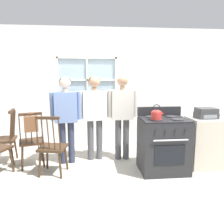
{
  "coord_description": "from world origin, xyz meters",
  "views": [
    {
      "loc": [
        -0.16,
        -3.65,
        1.64
      ],
      "look_at": [
        0.22,
        0.15,
        1.0
      ],
      "focal_mm": 35.0,
      "sensor_mm": 36.0,
      "label": 1
    }
  ],
  "objects_px": {
    "handbag": "(31,124)",
    "stereo": "(206,113)",
    "chair_center_cluster": "(5,139)",
    "kettle": "(156,114)",
    "stove": "(163,144)",
    "potted_plant": "(101,99)",
    "person_adult_right": "(122,109)",
    "person_elderly_left": "(66,112)",
    "side_counter": "(203,142)",
    "person_teen_center": "(95,109)",
    "chair_near_wall": "(52,148)",
    "chair_by_window": "(32,142)"
  },
  "relations": [
    {
      "from": "person_adult_right",
      "to": "potted_plant",
      "type": "bearing_deg",
      "value": 114.83
    },
    {
      "from": "handbag",
      "to": "stereo",
      "type": "distance_m",
      "value": 3.02
    },
    {
      "from": "chair_by_window",
      "to": "person_teen_center",
      "type": "relative_size",
      "value": 0.62
    },
    {
      "from": "chair_by_window",
      "to": "kettle",
      "type": "xyz_separation_m",
      "value": [
        2.13,
        -0.55,
        0.57
      ]
    },
    {
      "from": "person_teen_center",
      "to": "person_adult_right",
      "type": "xyz_separation_m",
      "value": [
        0.53,
        -0.04,
        0.01
      ]
    },
    {
      "from": "potted_plant",
      "to": "side_counter",
      "type": "distance_m",
      "value": 2.33
    },
    {
      "from": "kettle",
      "to": "handbag",
      "type": "bearing_deg",
      "value": 170.97
    },
    {
      "from": "chair_by_window",
      "to": "person_elderly_left",
      "type": "bearing_deg",
      "value": 170.77
    },
    {
      "from": "chair_by_window",
      "to": "chair_center_cluster",
      "type": "xyz_separation_m",
      "value": [
        -0.53,
        0.21,
        0.0
      ]
    },
    {
      "from": "chair_near_wall",
      "to": "potted_plant",
      "type": "height_order",
      "value": "potted_plant"
    },
    {
      "from": "chair_near_wall",
      "to": "stove",
      "type": "relative_size",
      "value": 0.93
    },
    {
      "from": "person_adult_right",
      "to": "kettle",
      "type": "height_order",
      "value": "person_adult_right"
    },
    {
      "from": "chair_near_wall",
      "to": "person_elderly_left",
      "type": "height_order",
      "value": "person_elderly_left"
    },
    {
      "from": "stove",
      "to": "potted_plant",
      "type": "distance_m",
      "value": 1.88
    },
    {
      "from": "chair_center_cluster",
      "to": "kettle",
      "type": "xyz_separation_m",
      "value": [
        2.66,
        -0.76,
        0.57
      ]
    },
    {
      "from": "kettle",
      "to": "handbag",
      "type": "xyz_separation_m",
      "value": [
        -2.06,
        0.33,
        -0.18
      ]
    },
    {
      "from": "chair_near_wall",
      "to": "stereo",
      "type": "xyz_separation_m",
      "value": [
        2.66,
        0.04,
        0.53
      ]
    },
    {
      "from": "chair_near_wall",
      "to": "stove",
      "type": "xyz_separation_m",
      "value": [
        1.87,
        -0.04,
        0.02
      ]
    },
    {
      "from": "stereo",
      "to": "person_adult_right",
      "type": "bearing_deg",
      "value": 159.55
    },
    {
      "from": "person_adult_right",
      "to": "potted_plant",
      "type": "relative_size",
      "value": 4.69
    },
    {
      "from": "person_adult_right",
      "to": "person_elderly_left",
      "type": "bearing_deg",
      "value": -173.45
    },
    {
      "from": "chair_by_window",
      "to": "person_adult_right",
      "type": "height_order",
      "value": "person_adult_right"
    },
    {
      "from": "stove",
      "to": "kettle",
      "type": "distance_m",
      "value": 0.59
    },
    {
      "from": "chair_near_wall",
      "to": "stereo",
      "type": "relative_size",
      "value": 2.98
    },
    {
      "from": "chair_center_cluster",
      "to": "handbag",
      "type": "relative_size",
      "value": 3.3
    },
    {
      "from": "chair_by_window",
      "to": "potted_plant",
      "type": "relative_size",
      "value": 2.88
    },
    {
      "from": "handbag",
      "to": "chair_near_wall",
      "type": "bearing_deg",
      "value": -23.5
    },
    {
      "from": "chair_center_cluster",
      "to": "stove",
      "type": "distance_m",
      "value": 2.91
    },
    {
      "from": "person_elderly_left",
      "to": "potted_plant",
      "type": "bearing_deg",
      "value": 48.84
    },
    {
      "from": "chair_by_window",
      "to": "side_counter",
      "type": "relative_size",
      "value": 1.13
    },
    {
      "from": "chair_center_cluster",
      "to": "potted_plant",
      "type": "xyz_separation_m",
      "value": [
        1.84,
        0.83,
        0.66
      ]
    },
    {
      "from": "side_counter",
      "to": "stereo",
      "type": "bearing_deg",
      "value": -90.0
    },
    {
      "from": "chair_near_wall",
      "to": "stove",
      "type": "height_order",
      "value": "stove"
    },
    {
      "from": "person_teen_center",
      "to": "stove",
      "type": "height_order",
      "value": "person_teen_center"
    },
    {
      "from": "stove",
      "to": "handbag",
      "type": "bearing_deg",
      "value": 175.0
    },
    {
      "from": "chair_center_cluster",
      "to": "person_adult_right",
      "type": "bearing_deg",
      "value": 82.13
    },
    {
      "from": "chair_by_window",
      "to": "chair_near_wall",
      "type": "relative_size",
      "value": 1.0
    },
    {
      "from": "chair_near_wall",
      "to": "stove",
      "type": "distance_m",
      "value": 1.87
    },
    {
      "from": "chair_near_wall",
      "to": "person_elderly_left",
      "type": "relative_size",
      "value": 0.63
    },
    {
      "from": "person_adult_right",
      "to": "handbag",
      "type": "relative_size",
      "value": 5.37
    },
    {
      "from": "handbag",
      "to": "stove",
      "type": "bearing_deg",
      "value": -5.0
    },
    {
      "from": "person_elderly_left",
      "to": "kettle",
      "type": "xyz_separation_m",
      "value": [
        1.51,
        -0.64,
        0.04
      ]
    },
    {
      "from": "person_adult_right",
      "to": "stereo",
      "type": "height_order",
      "value": "person_adult_right"
    },
    {
      "from": "chair_center_cluster",
      "to": "person_adult_right",
      "type": "xyz_separation_m",
      "value": [
        2.21,
        -0.02,
        0.55
      ]
    },
    {
      "from": "side_counter",
      "to": "stereo",
      "type": "relative_size",
      "value": 2.65
    },
    {
      "from": "stove",
      "to": "potted_plant",
      "type": "relative_size",
      "value": 3.08
    },
    {
      "from": "person_adult_right",
      "to": "person_teen_center",
      "type": "bearing_deg",
      "value": 176.92
    },
    {
      "from": "chair_center_cluster",
      "to": "kettle",
      "type": "distance_m",
      "value": 2.82
    },
    {
      "from": "potted_plant",
      "to": "handbag",
      "type": "xyz_separation_m",
      "value": [
        -1.24,
        -1.26,
        -0.28
      ]
    },
    {
      "from": "person_teen_center",
      "to": "side_counter",
      "type": "bearing_deg",
      "value": -22.55
    }
  ]
}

